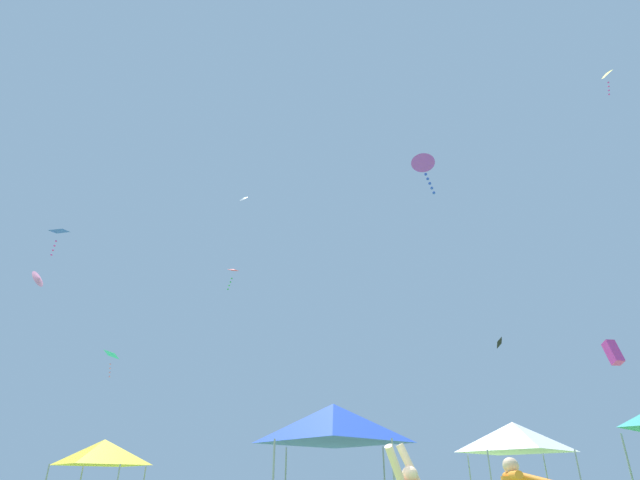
{
  "coord_description": "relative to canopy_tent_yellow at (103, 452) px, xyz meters",
  "views": [
    {
      "loc": [
        -0.13,
        -6.67,
        1.35
      ],
      "look_at": [
        -0.98,
        15.13,
        12.18
      ],
      "focal_mm": 27.81,
      "sensor_mm": 36.0,
      "label": 1
    }
  ],
  "objects": [
    {
      "name": "canopy_tent_yellow",
      "position": [
        0.0,
        0.0,
        0.0
      ],
      "size": [
        2.67,
        2.67,
        2.85
      ],
      "color": "#9E9EA3",
      "rests_on": "ground"
    },
    {
      "name": "canopy_tent_blue",
      "position": [
        8.34,
        -4.5,
        0.47
      ],
      "size": [
        3.18,
        3.18,
        3.41
      ],
      "color": "#9E9EA3",
      "rests_on": "ground"
    },
    {
      "name": "canopy_tent_white",
      "position": [
        15.03,
        1.18,
        0.56
      ],
      "size": [
        3.28,
        3.28,
        3.51
      ],
      "color": "#9E9EA3",
      "rests_on": "ground"
    },
    {
      "name": "kite_black_diamond",
      "position": [
        18.58,
        12.28,
        6.99
      ],
      "size": [
        0.56,
        0.57,
        0.54
      ],
      "color": "black"
    },
    {
      "name": "kite_pink_delta",
      "position": [
        -3.48,
        -0.94,
        6.37
      ],
      "size": [
        0.43,
        0.73,
        0.67
      ],
      "color": "pink"
    },
    {
      "name": "kite_red_diamond",
      "position": [
        1.71,
        10.58,
        11.46
      ],
      "size": [
        0.88,
        0.99,
        1.61
      ],
      "color": "red"
    },
    {
      "name": "kite_white_delta",
      "position": [
        0.71,
        16.49,
        20.57
      ],
      "size": [
        0.93,
        0.87,
        0.61
      ],
      "color": "white"
    },
    {
      "name": "kite_cyan_diamond",
      "position": [
        -8.1,
        16.57,
        7.45
      ],
      "size": [
        1.17,
        1.21,
        1.95
      ],
      "color": "#2DB7CC"
    },
    {
      "name": "kite_purple_delta",
      "position": [
        14.47,
        9.15,
        18.57
      ],
      "size": [
        1.96,
        1.94,
        3.0
      ],
      "color": "purple"
    },
    {
      "name": "kite_magenta_box",
      "position": [
        19.37,
        1.04,
        3.66
      ],
      "size": [
        0.48,
        0.71,
        1.02
      ],
      "color": "#D6389E"
    },
    {
      "name": "kite_yellow_diamond",
      "position": [
        25.73,
        5.14,
        22.2
      ],
      "size": [
        0.87,
        0.84,
        1.87
      ],
      "color": "yellow"
    },
    {
      "name": "kite_blue_diamond",
      "position": [
        -8.45,
        7.21,
        12.79
      ],
      "size": [
        1.11,
        1.13,
        1.78
      ],
      "color": "blue"
    }
  ]
}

